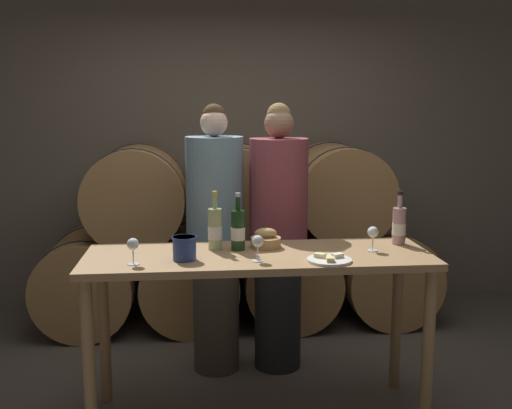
% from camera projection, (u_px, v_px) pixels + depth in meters
% --- Properties ---
extents(stone_wall_back, '(10.00, 0.12, 3.20)m').
position_uv_depth(stone_wall_back, '(234.00, 121.00, 5.16)').
color(stone_wall_back, '#706656').
rests_on(stone_wall_back, ground_plane).
extents(barrel_stack, '(3.13, 0.86, 1.44)m').
position_uv_depth(barrel_stack, '(239.00, 241.00, 4.78)').
color(barrel_stack, '#A87A47').
rests_on(barrel_stack, ground_plane).
extents(tasting_table, '(1.88, 0.63, 0.94)m').
position_uv_depth(tasting_table, '(258.00, 277.00, 3.27)').
color(tasting_table, '#99754C').
rests_on(tasting_table, ground_plane).
extents(person_left, '(0.37, 0.37, 1.75)m').
position_uv_depth(person_left, '(215.00, 239.00, 3.86)').
color(person_left, '#4C4238').
rests_on(person_left, ground_plane).
extents(person_right, '(0.38, 0.38, 1.75)m').
position_uv_depth(person_right, '(278.00, 237.00, 3.90)').
color(person_right, '#232326').
rests_on(person_right, ground_plane).
extents(wine_bottle_red, '(0.08, 0.08, 0.32)m').
position_uv_depth(wine_bottle_red, '(238.00, 230.00, 3.32)').
color(wine_bottle_red, '#193819').
rests_on(wine_bottle_red, tasting_table).
extents(wine_bottle_white, '(0.08, 0.08, 0.33)m').
position_uv_depth(wine_bottle_white, '(215.00, 229.00, 3.32)').
color(wine_bottle_white, '#ADBC7F').
rests_on(wine_bottle_white, tasting_table).
extents(wine_bottle_rose, '(0.08, 0.08, 0.31)m').
position_uv_depth(wine_bottle_rose, '(399.00, 226.00, 3.46)').
color(wine_bottle_rose, '#BC8E93').
rests_on(wine_bottle_rose, tasting_table).
extents(blue_crock, '(0.13, 0.13, 0.12)m').
position_uv_depth(blue_crock, '(184.00, 247.00, 3.11)').
color(blue_crock, navy).
rests_on(blue_crock, tasting_table).
extents(bread_basket, '(0.17, 0.17, 0.11)m').
position_uv_depth(bread_basket, '(266.00, 240.00, 3.38)').
color(bread_basket, tan).
rests_on(bread_basket, tasting_table).
extents(cheese_plate, '(0.23, 0.23, 0.04)m').
position_uv_depth(cheese_plate, '(329.00, 260.00, 3.09)').
color(cheese_plate, white).
rests_on(cheese_plate, tasting_table).
extents(wine_glass_far_left, '(0.06, 0.06, 0.14)m').
position_uv_depth(wine_glass_far_left, '(133.00, 245.00, 3.01)').
color(wine_glass_far_left, white).
rests_on(wine_glass_far_left, tasting_table).
extents(wine_glass_left, '(0.06, 0.06, 0.14)m').
position_uv_depth(wine_glass_left, '(258.00, 242.00, 3.08)').
color(wine_glass_left, white).
rests_on(wine_glass_left, tasting_table).
extents(wine_glass_center, '(0.06, 0.06, 0.14)m').
position_uv_depth(wine_glass_center, '(373.00, 233.00, 3.29)').
color(wine_glass_center, white).
rests_on(wine_glass_center, tasting_table).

